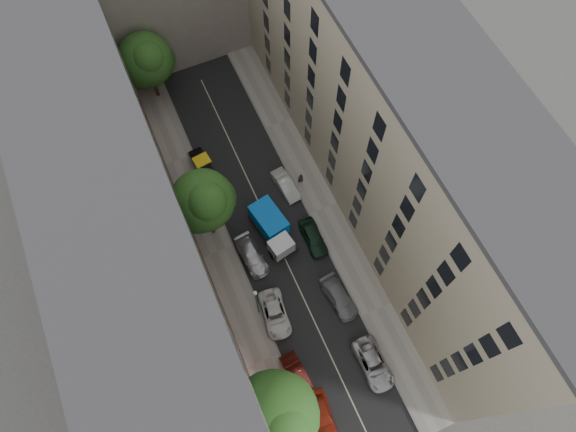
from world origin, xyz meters
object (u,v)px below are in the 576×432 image
tarp_truck (272,228)px  car_left_1 (298,376)px  car_right_3 (286,185)px  tree_near (276,417)px  car_right_1 (339,298)px  tree_far (147,61)px  pedestrian (301,179)px  tree_mid (205,202)px  car_right_0 (373,364)px  car_left_2 (275,314)px  car_left_3 (252,256)px  lamp_post (257,301)px  car_left_0 (322,415)px  car_right_2 (313,237)px  car_left_5 (203,166)px  car_left_4 (216,195)px

tarp_truck → car_left_1: (-3.29, -13.01, -0.75)m
car_right_3 → tree_near: bearing=-122.1°
car_right_1 → tree_far: (-7.73, 28.37, 4.88)m
car_right_1 → pedestrian: bearing=75.3°
car_right_3 → tree_mid: 10.26m
tree_far → pedestrian: tree_far is taller
car_right_0 → car_right_1: (-0.10, 6.35, -0.02)m
car_left_2 → tree_far: 27.87m
car_left_3 → lamp_post: bearing=-110.1°
car_right_0 → tree_mid: bearing=115.7°
car_left_1 → car_left_0: bearing=-87.0°
tarp_truck → car_right_2: tarp_truck is taller
car_left_5 → tree_mid: size_ratio=0.42×
car_left_0 → tree_far: 36.95m
car_left_1 → car_right_3: bearing=63.9°
car_left_0 → car_left_1: 3.64m
car_left_2 → car_left_4: size_ratio=1.22×
car_left_5 → tree_mid: (-1.48, -7.01, 5.97)m
car_left_1 → tree_mid: 16.60m
car_left_1 → car_right_2: car_right_2 is taller
car_left_4 → car_right_2: 10.51m
tarp_truck → car_right_0: 15.07m
tarp_truck → car_right_1: (2.88, -8.41, -0.77)m
car_right_1 → tree_mid: (-7.92, 10.79, 5.99)m
car_left_2 → car_right_0: bearing=-43.6°
car_left_2 → lamp_post: lamp_post is taller
car_left_5 → car_right_1: size_ratio=0.91×
car_left_4 → car_right_2: car_right_2 is taller
car_right_3 → lamp_post: (-7.29, -10.54, 3.38)m
tarp_truck → car_left_2: 8.01m
car_left_0 → car_left_3: 15.05m
car_left_2 → car_right_1: 5.91m
car_left_4 → tree_near: size_ratio=0.38×
car_left_1 → car_left_4: 18.80m
car_right_2 → tree_mid: size_ratio=0.43×
car_right_2 → tree_far: bearing=112.0°
car_left_4 → car_right_0: size_ratio=0.78×
tree_mid → lamp_post: bearing=-84.4°
tree_mid → pedestrian: tree_mid is taller
pedestrian → car_left_0: bearing=83.5°
car_left_5 → car_right_2: size_ratio=0.98×
car_right_2 → car_left_4: bearing=132.3°
car_left_1 → tree_far: size_ratio=0.49×
car_left_3 → car_right_0: size_ratio=0.93×
tarp_truck → car_right_3: 5.13m
tarp_truck → car_left_3: size_ratio=1.33×
car_left_4 → tarp_truck: bearing=-64.5°
car_right_3 → tree_mid: size_ratio=0.41×
tree_far → lamp_post: bearing=-88.5°
car_right_0 → car_right_3: car_right_0 is taller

